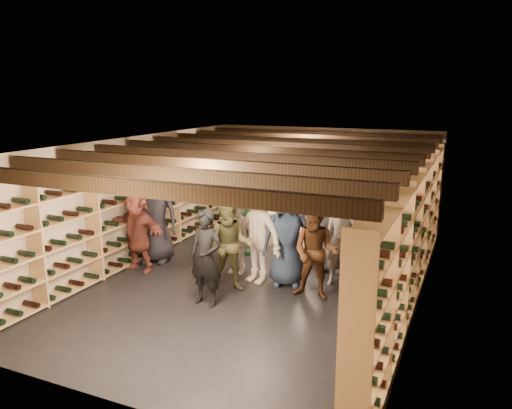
{
  "coord_description": "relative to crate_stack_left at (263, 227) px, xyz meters",
  "views": [
    {
      "loc": [
        3.39,
        -7.72,
        3.26
      ],
      "look_at": [
        -0.13,
        0.2,
        1.28
      ],
      "focal_mm": 35.0,
      "sensor_mm": 36.0,
      "label": 1
    }
  ],
  "objects": [
    {
      "name": "crate_stack_left",
      "position": [
        0.0,
        0.0,
        0.0
      ],
      "size": [
        0.57,
        0.46,
        0.68
      ],
      "rotation": [
        0.0,
        0.0,
        -0.28
      ],
      "color": "tan",
      "rests_on": "ground"
    },
    {
      "name": "wine_rack_right",
      "position": [
        3.33,
        -1.98,
        0.74
      ],
      "size": [
        0.32,
        7.5,
        2.15
      ],
      "color": "tan",
      "rests_on": "ground"
    },
    {
      "name": "person_3",
      "position": [
        0.8,
        -2.19,
        0.56
      ],
      "size": [
        1.31,
        1.01,
        1.79
      ],
      "primitive_type": "imported",
      "rotation": [
        0.0,
        0.0,
        -0.34
      ],
      "color": "beige",
      "rests_on": "ground"
    },
    {
      "name": "person_9",
      "position": [
        0.31,
        -1.95,
        0.41
      ],
      "size": [
        0.99,
        0.59,
        1.5
      ],
      "primitive_type": "imported",
      "rotation": [
        0.0,
        0.0,
        -0.03
      ],
      "color": "#BEB5AE",
      "rests_on": "ground"
    },
    {
      "name": "crate_loose",
      "position": [
        1.14,
        -0.68,
        -0.25
      ],
      "size": [
        0.58,
        0.48,
        0.17
      ],
      "primitive_type": "cube",
      "rotation": [
        0.0,
        0.0,
        -0.35
      ],
      "color": "tan",
      "rests_on": "ground"
    },
    {
      "name": "wine_rack_back",
      "position": [
        0.76,
        1.85,
        0.73
      ],
      "size": [
        4.7,
        0.3,
        2.15
      ],
      "color": "tan",
      "rests_on": "ground"
    },
    {
      "name": "walls",
      "position": [
        0.76,
        -1.98,
        0.86
      ],
      "size": [
        5.52,
        8.02,
        2.4
      ],
      "color": "#C7B39B",
      "rests_on": "ground"
    },
    {
      "name": "person_2",
      "position": [
        0.56,
        -2.69,
        0.43
      ],
      "size": [
        0.9,
        0.8,
        1.54
      ],
      "primitive_type": "imported",
      "rotation": [
        0.0,
        0.0,
        0.34
      ],
      "color": "brown",
      "rests_on": "ground"
    },
    {
      "name": "person_5",
      "position": [
        -1.42,
        -2.54,
        0.43
      ],
      "size": [
        1.49,
        0.66,
        1.55
      ],
      "primitive_type": "imported",
      "rotation": [
        0.0,
        0.0,
        -0.14
      ],
      "color": "brown",
      "rests_on": "ground"
    },
    {
      "name": "person_11",
      "position": [
        1.48,
        -0.68,
        0.42
      ],
      "size": [
        1.47,
        0.98,
        1.52
      ],
      "primitive_type": "imported",
      "rotation": [
        0.0,
        0.0,
        -0.41
      ],
      "color": "#8E5B94",
      "rests_on": "ground"
    },
    {
      "name": "ceiling_joists",
      "position": [
        0.76,
        -1.98,
        1.92
      ],
      "size": [
        5.4,
        7.12,
        0.18
      ],
      "color": "black",
      "rests_on": "ground"
    },
    {
      "name": "person_0",
      "position": [
        -1.42,
        -1.99,
        0.61
      ],
      "size": [
        1.04,
        0.79,
        1.9
      ],
      "primitive_type": "imported",
      "rotation": [
        0.0,
        0.0,
        0.22
      ],
      "color": "black",
      "rests_on": "ground"
    },
    {
      "name": "person_8",
      "position": [
        1.95,
        -2.44,
        0.43
      ],
      "size": [
        0.76,
        0.6,
        1.54
      ],
      "primitive_type": "imported",
      "rotation": [
        0.0,
        0.0,
        0.02
      ],
      "color": "#472816",
      "rests_on": "ground"
    },
    {
      "name": "person_4",
      "position": [
        2.94,
        -2.24,
        0.57
      ],
      "size": [
        1.16,
        0.84,
        1.83
      ],
      "primitive_type": "imported",
      "rotation": [
        0.0,
        0.0,
        -0.41
      ],
      "color": "#147375",
      "rests_on": "ground"
    },
    {
      "name": "person_12",
      "position": [
        1.82,
        -1.1,
        0.55
      ],
      "size": [
        0.98,
        0.75,
        1.79
      ],
      "primitive_type": "imported",
      "rotation": [
        0.0,
        0.0,
        0.22
      ],
      "color": "#38383E",
      "rests_on": "ground"
    },
    {
      "name": "person_1",
      "position": [
        0.48,
        -3.35,
        0.42
      ],
      "size": [
        0.57,
        0.39,
        1.51
      ],
      "primitive_type": "imported",
      "rotation": [
        0.0,
        0.0,
        -0.06
      ],
      "color": "black",
      "rests_on": "ground"
    },
    {
      "name": "person_10",
      "position": [
        -0.11,
        -0.83,
        0.57
      ],
      "size": [
        1.15,
        0.71,
        1.82
      ],
      "primitive_type": "imported",
      "rotation": [
        0.0,
        0.0,
        0.26
      ],
      "color": "#27552C",
      "rests_on": "ground"
    },
    {
      "name": "person_7",
      "position": [
        2.18,
        -1.74,
        0.45
      ],
      "size": [
        0.59,
        0.4,
        1.58
      ],
      "primitive_type": "imported",
      "rotation": [
        0.0,
        0.0,
        0.03
      ],
      "color": "gray",
      "rests_on": "ground"
    },
    {
      "name": "ground",
      "position": [
        0.76,
        -1.98,
        -0.34
      ],
      "size": [
        8.0,
        8.0,
        0.0
      ],
      "primitive_type": "plane",
      "color": "black",
      "rests_on": "ground"
    },
    {
      "name": "ceiling",
      "position": [
        0.76,
        -1.98,
        2.06
      ],
      "size": [
        5.5,
        8.0,
        0.01
      ],
      "primitive_type": "cube",
      "color": "#BDB4A1",
      "rests_on": "walls"
    },
    {
      "name": "crate_stack_right",
      "position": [
        0.96,
        -0.43,
        -0.08
      ],
      "size": [
        0.5,
        0.34,
        0.51
      ],
      "rotation": [
        0.0,
        0.0,
        0.01
      ],
      "color": "tan",
      "rests_on": "ground"
    },
    {
      "name": "person_6",
      "position": [
        1.34,
        -2.08,
        0.51
      ],
      "size": [
        0.95,
        0.75,
        1.71
      ],
      "primitive_type": "imported",
      "rotation": [
        0.0,
        0.0,
        0.28
      ],
      "color": "#223049",
      "rests_on": "ground"
    },
    {
      "name": "wine_rack_left",
      "position": [
        -1.81,
        -1.98,
        0.74
      ],
      "size": [
        0.32,
        7.5,
        2.15
      ],
      "color": "tan",
      "rests_on": "ground"
    }
  ]
}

